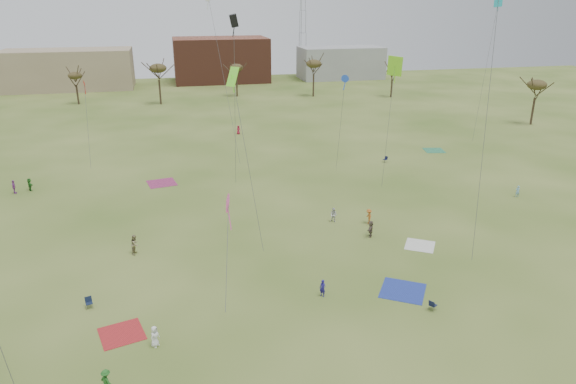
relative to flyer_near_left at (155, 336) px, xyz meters
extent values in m
plane|color=#3D591B|center=(12.22, 1.00, -0.77)|extent=(260.00, 260.00, 0.00)
imported|color=white|center=(0.00, 0.00, 0.00)|extent=(0.86, 0.89, 1.54)
imported|color=#226120|center=(-2.78, -3.82, -0.01)|extent=(1.09, 1.09, 1.51)
imported|color=navy|center=(12.89, 3.58, -0.05)|extent=(0.61, 0.62, 1.44)
imported|color=#90855C|center=(-1.94, 14.56, 0.17)|extent=(0.96, 1.09, 1.88)
imported|color=brown|center=(20.66, 13.20, 0.07)|extent=(1.18, 1.61, 1.68)
imported|color=#AE5C20|center=(21.65, 16.25, 0.04)|extent=(0.67, 1.08, 1.62)
imported|color=#80BAD5|center=(41.83, 19.75, -0.06)|extent=(0.55, 0.39, 1.41)
imported|color=purple|center=(-17.02, 34.28, 0.08)|extent=(0.52, 1.03, 1.69)
imported|color=silver|center=(18.18, 17.47, 0.01)|extent=(0.96, 0.94, 1.56)
imported|color=#2C7627|center=(-15.41, 35.02, 0.02)|extent=(1.07, 1.51, 1.57)
imported|color=maroon|center=(13.50, 57.75, -0.01)|extent=(0.88, 0.76, 1.51)
cube|color=#B52426|center=(-2.36, 1.92, -0.77)|extent=(3.59, 3.59, 0.03)
cube|color=#24389C|center=(19.48, 2.90, -0.77)|extent=(4.72, 4.72, 0.03)
cube|color=white|center=(24.58, 10.21, -0.77)|extent=(3.70, 3.70, 0.03)
cube|color=#942D5D|center=(0.39, 34.22, -0.77)|extent=(4.04, 4.04, 0.03)
cube|color=#2F8156|center=(41.86, 40.51, -0.77)|extent=(3.50, 3.50, 0.03)
cube|color=#131E36|center=(-4.99, 5.91, -0.35)|extent=(0.61, 0.61, 0.04)
cube|color=#131E36|center=(-5.05, 6.14, -0.12)|extent=(0.52, 0.26, 0.44)
cube|color=#151B3B|center=(20.53, -0.15, -0.35)|extent=(0.69, 0.69, 0.04)
cube|color=#151B3B|center=(20.33, -0.27, -0.12)|extent=(0.37, 0.49, 0.44)
cube|color=#131635|center=(31.94, 36.37, -0.35)|extent=(0.68, 0.68, 0.04)
cube|color=#131635|center=(32.14, 36.48, -0.12)|extent=(0.36, 0.50, 0.44)
cube|color=black|center=(9.63, 28.03, 19.24)|extent=(0.75, 0.75, 1.29)
cube|color=black|center=(9.63, 28.03, 18.49)|extent=(0.08, 0.08, 1.94)
cylinder|color=#4C4C51|center=(9.51, 28.87, 9.69)|extent=(0.27, 1.73, 19.11)
cube|color=silver|center=(8.18, 42.84, 21.12)|extent=(0.08, 0.08, 2.27)
cylinder|color=#4C4C51|center=(9.59, 40.14, 11.07)|extent=(2.86, 5.45, 21.88)
cube|color=teal|center=(51.36, 43.05, 21.13)|extent=(0.89, 0.89, 1.76)
cube|color=teal|center=(51.36, 43.05, 20.52)|extent=(0.08, 0.08, 1.58)
cylinder|color=#4C4C51|center=(50.23, 42.35, 10.63)|extent=(2.30, 1.43, 21.01)
cone|color=#F94EAB|center=(6.06, 6.79, 6.55)|extent=(1.58, 0.12, 1.58)
cube|color=#F94EAB|center=(6.06, 6.79, 5.54)|extent=(0.08, 0.08, 2.59)
cylinder|color=#4C4C51|center=(5.52, 4.21, 3.34)|extent=(1.12, 5.20, 6.44)
cone|color=blue|center=(23.10, 29.73, 12.42)|extent=(0.96, 0.07, 0.96)
cube|color=blue|center=(23.10, 29.73, 11.80)|extent=(0.08, 0.08, 1.58)
cylinder|color=#4C4C51|center=(23.04, 30.70, 6.27)|extent=(0.17, 2.00, 12.29)
cube|color=#6EE828|center=(7.50, 13.13, 15.35)|extent=(0.86, 0.86, 1.68)
cube|color=#6EE828|center=(7.50, 13.13, 14.76)|extent=(0.08, 0.08, 1.52)
cylinder|color=#4C4C51|center=(8.46, 11.89, 7.74)|extent=(1.96, 2.54, 15.23)
cube|color=#7CD523|center=(27.38, 25.09, 14.31)|extent=(1.22, 1.22, 2.39)
cube|color=#7CD523|center=(27.38, 25.09, 13.47)|extent=(0.08, 0.08, 2.15)
cylinder|color=#4C4C51|center=(26.92, 24.76, 7.22)|extent=(0.96, 0.71, 14.18)
cone|color=red|center=(-8.71, 43.25, 10.89)|extent=(0.98, 0.07, 0.98)
cube|color=red|center=(-8.71, 43.25, 10.27)|extent=(0.08, 0.08, 1.60)
cylinder|color=#4C4C51|center=(-8.74, 41.45, 5.51)|extent=(0.12, 3.62, 10.77)
cylinder|color=#4C4C51|center=(27.46, 6.55, 11.91)|extent=(1.34, 3.26, 23.57)
cylinder|color=#3A2B1E|center=(-17.78, 93.00, 1.39)|extent=(0.40, 0.40, 4.32)
ellipsoid|color=#473D1E|center=(-17.78, 93.00, 5.57)|extent=(3.02, 3.02, 1.58)
cylinder|color=#3A2B1E|center=(0.22, 89.00, 1.93)|extent=(0.40, 0.40, 5.40)
ellipsoid|color=#473D1E|center=(0.22, 89.00, 7.15)|extent=(3.78, 3.78, 1.98)
cylinder|color=#3A2B1E|center=(18.22, 95.00, 1.57)|extent=(0.40, 0.40, 4.68)
ellipsoid|color=#473D1E|center=(18.22, 95.00, 6.10)|extent=(3.28, 3.28, 1.72)
cylinder|color=#3A2B1E|center=(36.22, 91.00, 1.87)|extent=(0.40, 0.40, 5.28)
ellipsoid|color=#473D1E|center=(36.22, 91.00, 6.98)|extent=(3.70, 3.70, 1.94)
cylinder|color=#3A2B1E|center=(54.22, 86.00, 1.33)|extent=(0.40, 0.40, 4.20)
ellipsoid|color=#473D1E|center=(54.22, 86.00, 5.39)|extent=(2.94, 2.94, 1.54)
cylinder|color=#3A2B1E|center=(68.22, 53.00, 1.75)|extent=(0.40, 0.40, 5.04)
ellipsoid|color=#473D1E|center=(68.22, 53.00, 6.62)|extent=(3.53, 3.53, 1.85)
cube|color=#937F60|center=(-22.78, 116.00, 4.23)|extent=(32.00, 14.00, 10.00)
cube|color=brown|center=(17.22, 121.00, 5.23)|extent=(26.00, 16.00, 12.00)
cube|color=gray|center=(52.22, 119.00, 3.73)|extent=(24.00, 12.00, 9.00)
cylinder|color=#9EA3A8|center=(43.12, 126.00, 18.23)|extent=(0.16, 0.16, 38.00)
cylinder|color=#9EA3A8|center=(41.77, 126.77, 18.23)|extent=(0.16, 0.16, 38.00)
cylinder|color=#9EA3A8|center=(41.77, 125.22, 18.23)|extent=(0.16, 0.16, 38.00)
camera|label=1|loc=(2.24, -30.92, 21.48)|focal=32.51mm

